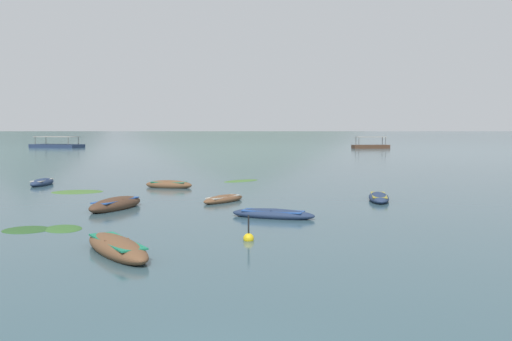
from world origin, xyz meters
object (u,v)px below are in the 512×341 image
(rowboat_1, at_px, (273,214))
(rowboat_4, at_px, (116,204))
(rowboat_5, at_px, (224,199))
(ferry_0, at_px, (57,146))
(rowboat_0, at_px, (117,247))
(rowboat_6, at_px, (379,198))
(ferry_1, at_px, (371,146))
(mooring_buoy, at_px, (249,238))
(rowboat_7, at_px, (169,185))
(rowboat_3, at_px, (42,182))

(rowboat_1, relative_size, rowboat_4, 0.93)
(rowboat_5, relative_size, ferry_0, 0.27)
(rowboat_0, xyz_separation_m, rowboat_4, (-2.86, 9.95, 0.02))
(rowboat_4, bearing_deg, rowboat_6, 15.89)
(ferry_0, distance_m, ferry_1, 64.68)
(rowboat_4, bearing_deg, rowboat_0, -73.94)
(rowboat_5, relative_size, mooring_buoy, 3.13)
(ferry_0, bearing_deg, rowboat_0, -67.76)
(rowboat_7, bearing_deg, ferry_0, 115.84)
(rowboat_3, bearing_deg, rowboat_4, -53.81)
(rowboat_0, bearing_deg, rowboat_4, 106.06)
(rowboat_1, height_order, ferry_1, ferry_1)
(rowboat_5, distance_m, ferry_0, 97.12)
(rowboat_0, xyz_separation_m, ferry_1, (23.79, 97.71, 0.24))
(rowboat_6, height_order, ferry_0, ferry_0)
(rowboat_4, relative_size, rowboat_7, 1.25)
(mooring_buoy, bearing_deg, rowboat_7, 109.17)
(rowboat_4, distance_m, mooring_buoy, 10.29)
(rowboat_6, bearing_deg, rowboat_4, -164.11)
(rowboat_1, height_order, rowboat_7, rowboat_7)
(rowboat_0, relative_size, rowboat_3, 1.26)
(rowboat_0, xyz_separation_m, ferry_0, (-40.85, 99.89, 0.24))
(rowboat_0, relative_size, rowboat_6, 1.07)
(rowboat_4, bearing_deg, rowboat_7, 86.14)
(rowboat_4, relative_size, mooring_buoy, 4.16)
(rowboat_3, height_order, rowboat_6, rowboat_3)
(rowboat_0, distance_m, rowboat_6, 17.34)
(rowboat_0, distance_m, rowboat_3, 24.33)
(rowboat_3, bearing_deg, ferry_1, 65.25)
(rowboat_0, distance_m, ferry_1, 100.57)
(rowboat_0, distance_m, ferry_0, 107.92)
(rowboat_1, distance_m, rowboat_4, 8.07)
(rowboat_6, xyz_separation_m, ferry_1, (13.25, 83.95, 0.29))
(rowboat_4, xyz_separation_m, mooring_buoy, (6.86, -7.67, -0.13))
(rowboat_1, distance_m, rowboat_5, 5.97)
(rowboat_1, height_order, mooring_buoy, mooring_buoy)
(rowboat_1, height_order, rowboat_5, rowboat_1)
(rowboat_6, distance_m, ferry_0, 100.29)
(mooring_buoy, bearing_deg, rowboat_3, 128.53)
(ferry_0, height_order, mooring_buoy, ferry_0)
(rowboat_4, distance_m, ferry_0, 97.63)
(rowboat_1, bearing_deg, rowboat_0, -122.80)
(rowboat_1, relative_size, ferry_1, 0.51)
(ferry_1, bearing_deg, rowboat_7, -108.49)
(rowboat_0, xyz_separation_m, mooring_buoy, (4.00, 2.28, -0.11))
(rowboat_6, xyz_separation_m, rowboat_7, (-12.73, 6.28, 0.04))
(mooring_buoy, bearing_deg, rowboat_0, -150.32)
(ferry_1, bearing_deg, mooring_buoy, -101.72)
(rowboat_5, bearing_deg, rowboat_4, -150.30)
(rowboat_6, bearing_deg, rowboat_1, -132.28)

